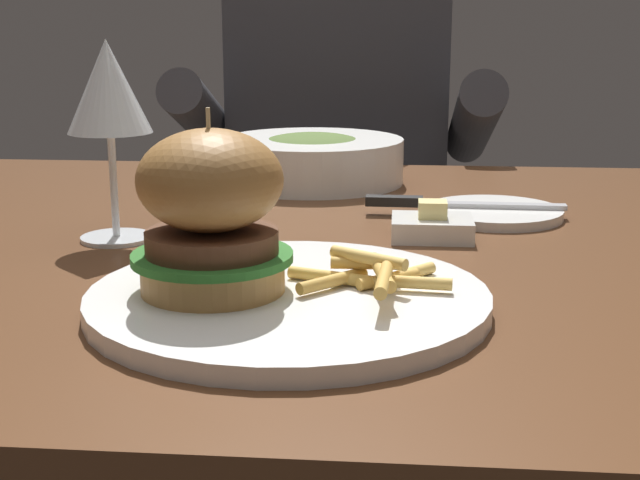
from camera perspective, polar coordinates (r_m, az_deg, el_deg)
name	(u,v)px	position (r m, az deg, el deg)	size (l,w,h in m)	color
dining_table	(290,333)	(0.87, -1.95, -5.96)	(1.12, 0.87, 0.74)	#56331C
main_plate	(288,300)	(0.64, -2.03, -3.84)	(0.29, 0.29, 0.01)	white
burger_sandwich	(211,211)	(0.63, -6.99, 1.85)	(0.11, 0.11, 0.13)	#B78447
fries_pile	(374,274)	(0.64, 3.45, -2.18)	(0.12, 0.12, 0.03)	gold
wine_glass	(108,93)	(0.83, -13.39, 9.17)	(0.08, 0.08, 0.18)	silver
bread_plate	(494,213)	(0.95, 11.06, 1.74)	(0.14, 0.14, 0.01)	white
table_knife	(446,203)	(0.94, 8.04, 2.34)	(0.21, 0.02, 0.01)	silver
butter_dish	(432,226)	(0.84, 7.18, 0.89)	(0.08, 0.06, 0.04)	white
soup_bowl	(312,159)	(1.12, -0.50, 5.24)	(0.23, 0.23, 0.06)	white
diner_person	(339,237)	(1.57, 1.25, 0.16)	(0.51, 0.36, 1.18)	#282833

